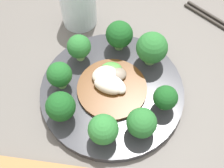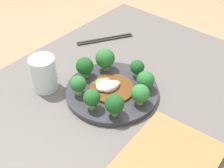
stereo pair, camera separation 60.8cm
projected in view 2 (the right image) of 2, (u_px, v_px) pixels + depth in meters
name	position (u px, v px, depth m)	size (l,w,h in m)	color
plate	(112.00, 91.00, 0.91)	(0.27, 0.27, 0.02)	#333338
broccoli_northeast	(114.00, 104.00, 0.80)	(0.05, 0.05, 0.06)	#70A356
broccoli_north	(140.00, 94.00, 0.84)	(0.05, 0.05, 0.06)	#89B76B
broccoli_southwest	(105.00, 58.00, 0.95)	(0.06, 0.06, 0.07)	#70A356
broccoli_east	(92.00, 98.00, 0.82)	(0.05, 0.05, 0.06)	#7AAD5B
broccoli_south	(85.00, 66.00, 0.93)	(0.05, 0.05, 0.07)	#70A356
broccoli_northwest	(146.00, 80.00, 0.89)	(0.05, 0.05, 0.06)	#89B76B
broccoli_west	(137.00, 67.00, 0.93)	(0.04, 0.04, 0.06)	#7AAD5B
broccoli_southeast	(78.00, 84.00, 0.87)	(0.05, 0.05, 0.06)	#89B76B
stirfry_center	(109.00, 86.00, 0.90)	(0.13, 0.13, 0.03)	#5B3314
drinking_glass	(44.00, 74.00, 0.90)	(0.08, 0.08, 0.10)	silver
chopsticks	(105.00, 39.00, 1.14)	(0.19, 0.12, 0.01)	#2D2823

